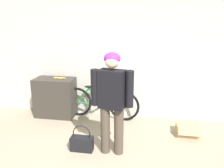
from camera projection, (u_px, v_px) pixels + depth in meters
The scene contains 7 objects.
wall_back at pixel (119, 56), 4.45m from camera, with size 8.00×0.07×2.60m.
side_shelf at pixel (55, 97), 4.65m from camera, with size 0.83×0.45×0.83m.
person at pixel (112, 97), 3.18m from camera, with size 0.63×0.30×1.57m.
bicycle at pixel (100, 103), 4.55m from camera, with size 1.65×0.46×0.71m.
banana at pixel (60, 78), 4.51m from camera, with size 0.28×0.08×0.03m.
handbag at pixel (82, 143), 3.45m from camera, with size 0.36×0.16×0.43m.
cardboard_box at pixel (188, 130), 3.95m from camera, with size 0.39×0.39×0.23m.
Camera 1 is at (0.58, -1.96, 1.99)m, focal length 35.00 mm.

